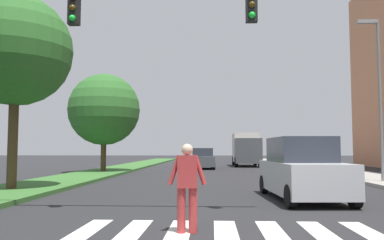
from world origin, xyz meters
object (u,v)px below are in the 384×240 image
object	(u,v)px
tree_mid	(16,51)
suv_crossing	(302,170)
truck_box_delivery	(246,149)
sedan_distant	(243,156)
pedestrian_performer	(187,183)
sedan_midblock	(202,159)
tree_far	(104,110)
traffic_light_gantry	(71,39)
street_lamp_right	(378,84)

from	to	relation	value
tree_mid	suv_crossing	size ratio (longest dim) A/B	1.55
suv_crossing	truck_box_delivery	distance (m)	24.85
tree_mid	sedan_distant	xyz separation A→B (m)	(11.08, 33.31, -4.52)
pedestrian_performer	sedan_midblock	bearing A→B (deg)	90.71
tree_mid	tree_far	world-z (taller)	tree_mid
traffic_light_gantry	sedan_distant	size ratio (longest dim) A/B	1.83
truck_box_delivery	sedan_distant	bearing A→B (deg)	87.19
pedestrian_performer	sedan_distant	xyz separation A→B (m)	(4.16, 40.09, -0.15)
street_lamp_right	sedan_midblock	distance (m)	16.59
pedestrian_performer	sedan_distant	bearing A→B (deg)	84.08
suv_crossing	truck_box_delivery	world-z (taller)	truck_box_delivery
street_lamp_right	suv_crossing	xyz separation A→B (m)	(-4.82, -5.77, -3.66)
street_lamp_right	traffic_light_gantry	bearing A→B (deg)	-141.12
tree_far	sedan_distant	xyz separation A→B (m)	(10.94, 21.41, -3.47)
traffic_light_gantry	pedestrian_performer	size ratio (longest dim) A/B	4.83
sedan_midblock	truck_box_delivery	distance (m)	6.69
tree_far	sedan_midblock	bearing A→B (deg)	43.11
suv_crossing	sedan_midblock	bearing A→B (deg)	100.54
pedestrian_performer	truck_box_delivery	bearing A→B (deg)	83.05
street_lamp_right	pedestrian_performer	bearing A→B (deg)	-126.54
traffic_light_gantry	sedan_midblock	xyz separation A→B (m)	(2.75, 22.78, -3.55)
tree_far	sedan_distant	bearing A→B (deg)	62.93
tree_far	truck_box_delivery	bearing A→B (deg)	47.46
street_lamp_right	sedan_midblock	world-z (taller)	street_lamp_right
street_lamp_right	sedan_distant	xyz separation A→B (m)	(-3.99, 29.09, -3.81)
suv_crossing	sedan_distant	xyz separation A→B (m)	(0.83, 34.86, -0.15)
suv_crossing	sedan_distant	bearing A→B (deg)	88.64
pedestrian_performer	truck_box_delivery	world-z (taller)	truck_box_delivery
sedan_midblock	sedan_distant	size ratio (longest dim) A/B	0.93
pedestrian_performer	street_lamp_right	bearing A→B (deg)	53.46
tree_far	sedan_distant	distance (m)	24.29
sedan_distant	truck_box_delivery	size ratio (longest dim) A/B	0.72
street_lamp_right	suv_crossing	world-z (taller)	street_lamp_right
sedan_midblock	sedan_distant	distance (m)	15.98
traffic_light_gantry	tree_far	bearing A→B (deg)	102.58
tree_mid	pedestrian_performer	size ratio (longest dim) A/B	4.31
tree_mid	street_lamp_right	distance (m)	15.66
suv_crossing	sedan_midblock	size ratio (longest dim) A/B	1.14
sedan_midblock	pedestrian_performer	bearing A→B (deg)	-89.29
sedan_distant	sedan_midblock	bearing A→B (deg)	-106.22
tree_mid	street_lamp_right	size ratio (longest dim) A/B	0.97
sedan_midblock	street_lamp_right	bearing A→B (deg)	-58.43
tree_mid	pedestrian_performer	distance (m)	10.63
tree_far	truck_box_delivery	size ratio (longest dim) A/B	1.05
street_lamp_right	sedan_distant	bearing A→B (deg)	97.81
tree_mid	pedestrian_performer	xyz separation A→B (m)	(6.92, -6.78, -4.37)
tree_far	suv_crossing	distance (m)	17.15
tree_mid	tree_far	size ratio (longest dim) A/B	1.12
pedestrian_performer	truck_box_delivery	distance (m)	30.30
pedestrian_performer	suv_crossing	world-z (taller)	suv_crossing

